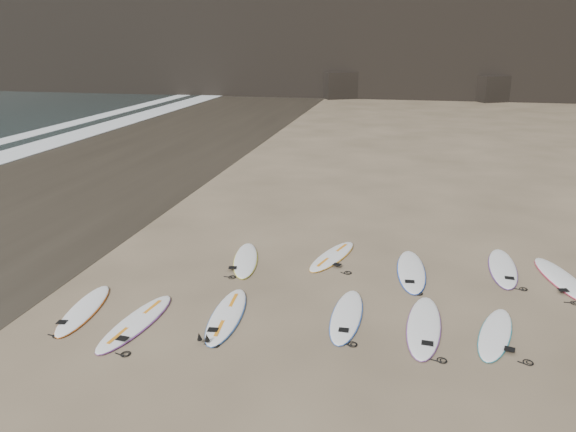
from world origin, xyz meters
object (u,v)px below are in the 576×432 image
(surfboard_2, at_px, (347,315))
(surfboard_7, at_px, (411,271))
(surfboard_1, at_px, (227,315))
(surfboard_5, at_px, (246,259))
(surfboard_6, at_px, (332,256))
(surfboard_9, at_px, (562,279))
(surfboard_3, at_px, (424,326))
(surfboard_11, at_px, (84,309))
(surfboard_8, at_px, (503,267))
(surfboard_0, at_px, (136,322))
(surfboard_4, at_px, (495,333))

(surfboard_2, relative_size, surfboard_7, 0.91)
(surfboard_2, height_order, surfboard_7, surfboard_7)
(surfboard_1, height_order, surfboard_5, surfboard_1)
(surfboard_5, bearing_deg, surfboard_6, 5.75)
(surfboard_2, relative_size, surfboard_9, 0.91)
(surfboard_2, height_order, surfboard_5, surfboard_2)
(surfboard_9, bearing_deg, surfboard_1, -167.35)
(surfboard_3, relative_size, surfboard_11, 1.12)
(surfboard_7, relative_size, surfboard_8, 1.03)
(surfboard_0, height_order, surfboard_1, surfboard_0)
(surfboard_7, height_order, surfboard_9, same)
(surfboard_2, bearing_deg, surfboard_8, 44.23)
(surfboard_4, bearing_deg, surfboard_9, 72.17)
(surfboard_8, bearing_deg, surfboard_11, -151.80)
(surfboard_8, bearing_deg, surfboard_1, -144.14)
(surfboard_5, xyz_separation_m, surfboard_11, (-2.64, -3.45, -0.00))
(surfboard_9, bearing_deg, surfboard_2, -161.52)
(surfboard_2, distance_m, surfboard_8, 4.96)
(surfboard_6, distance_m, surfboard_7, 2.16)
(surfboard_2, relative_size, surfboard_6, 1.02)
(surfboard_0, relative_size, surfboard_7, 0.94)
(surfboard_0, xyz_separation_m, surfboard_11, (-1.37, 0.30, -0.00))
(surfboard_6, bearing_deg, surfboard_0, -110.61)
(surfboard_9, height_order, surfboard_11, surfboard_9)
(surfboard_3, relative_size, surfboard_7, 0.98)
(surfboard_5, distance_m, surfboard_11, 4.35)
(surfboard_4, distance_m, surfboard_6, 5.06)
(surfboard_6, relative_size, surfboard_8, 0.92)
(surfboard_0, bearing_deg, surfboard_1, 27.54)
(surfboard_2, distance_m, surfboard_3, 1.59)
(surfboard_3, bearing_deg, surfboard_7, 98.50)
(surfboard_2, relative_size, surfboard_5, 1.01)
(surfboard_4, relative_size, surfboard_6, 0.94)
(surfboard_1, bearing_deg, surfboard_0, -162.97)
(surfboard_1, distance_m, surfboard_2, 2.54)
(surfboard_0, height_order, surfboard_8, surfboard_8)
(surfboard_4, height_order, surfboard_9, surfboard_9)
(surfboard_0, xyz_separation_m, surfboard_5, (1.27, 3.76, -0.00))
(surfboard_9, bearing_deg, surfboard_8, 148.32)
(surfboard_1, bearing_deg, surfboard_3, 1.03)
(surfboard_11, bearing_deg, surfboard_4, -2.35)
(surfboard_2, bearing_deg, surfboard_0, -163.13)
(surfboard_1, distance_m, surfboard_8, 7.24)
(surfboard_1, xyz_separation_m, surfboard_3, (4.07, 0.38, 0.00))
(surfboard_0, relative_size, surfboard_5, 1.06)
(surfboard_3, height_order, surfboard_4, surfboard_3)
(surfboard_2, height_order, surfboard_9, surfboard_9)
(surfboard_4, xyz_separation_m, surfboard_11, (-8.57, -0.74, 0.00))
(surfboard_4, relative_size, surfboard_9, 0.84)
(surfboard_3, height_order, surfboard_7, surfboard_7)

